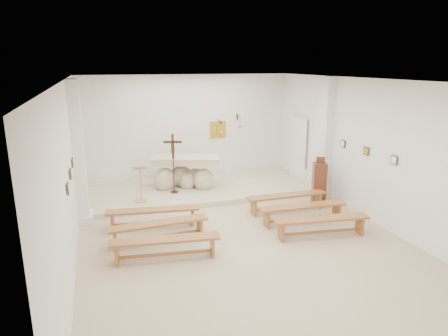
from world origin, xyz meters
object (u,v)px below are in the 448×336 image
object	(u,v)px
donation_pedestal	(319,183)
bench_right_second	(303,210)
bench_left_front	(153,214)
bench_left_third	(165,244)
bench_left_second	(158,227)
lectern	(141,183)
crucifix_stand	(173,159)
altar	(185,174)
bench_right_front	(287,199)
bench_right_third	(321,223)

from	to	relation	value
donation_pedestal	bench_right_second	bearing A→B (deg)	-114.07
bench_left_front	bench_left_third	bearing A→B (deg)	-82.32
donation_pedestal	bench_left_second	bearing A→B (deg)	-145.82
bench_right_second	bench_left_third	size ratio (longest dim) A/B	0.99
lectern	donation_pedestal	size ratio (longest dim) A/B	0.78
crucifix_stand	bench_left_front	size ratio (longest dim) A/B	0.79
lectern	bench_left_front	xyz separation A→B (m)	(0.09, -1.57, -0.32)
altar	lectern	xyz separation A→B (m)	(-1.42, -0.88, 0.11)
bench_left_front	bench_right_second	distance (m)	3.67
donation_pedestal	bench_right_second	xyz separation A→B (m)	(-1.14, -1.18, -0.24)
donation_pedestal	bench_left_second	distance (m)	4.86
bench_right_second	bench_left_third	world-z (taller)	same
bench_right_front	bench_right_third	distance (m)	1.74
crucifix_stand	bench_right_front	size ratio (longest dim) A/B	0.80
crucifix_stand	bench_left_second	bearing A→B (deg)	-92.54
crucifix_stand	bench_right_third	size ratio (longest dim) A/B	0.79
bench_left_front	bench_right_second	xyz separation A→B (m)	(3.56, -0.87, 0.00)
lectern	bench_left_third	world-z (taller)	lectern
bench_right_third	bench_right_front	bearing A→B (deg)	97.36
crucifix_stand	bench_left_second	xyz separation A→B (m)	(-0.91, -2.91, -0.81)
crucifix_stand	donation_pedestal	distance (m)	4.21
bench_left_second	bench_right_second	size ratio (longest dim) A/B	1.00
lectern	bench_right_second	distance (m)	4.40
bench_right_second	bench_right_third	world-z (taller)	same
bench_left_second	bench_right_third	size ratio (longest dim) A/B	1.00
altar	bench_right_third	world-z (taller)	altar
lectern	bench_right_front	distance (m)	3.99
bench_left_second	bench_right_second	bearing A→B (deg)	-3.36
bench_left_front	bench_right_third	size ratio (longest dim) A/B	1.00
bench_left_front	bench_right_third	world-z (taller)	same
bench_right_front	lectern	bearing A→B (deg)	156.83
crucifix_stand	lectern	bearing A→B (deg)	-139.95
lectern	crucifix_stand	world-z (taller)	crucifix_stand
lectern	bench_right_third	size ratio (longest dim) A/B	0.47
bench_left_third	bench_right_third	xyz separation A→B (m)	(3.56, 0.00, 0.00)
bench_right_front	bench_left_front	bearing A→B (deg)	-179.95
bench_left_second	bench_left_third	distance (m)	0.87
lectern	bench_left_third	bearing A→B (deg)	-80.24
altar	lectern	distance (m)	1.68
altar	bench_left_second	world-z (taller)	altar
donation_pedestal	bench_right_third	size ratio (longest dim) A/B	0.60
altar	bench_left_front	size ratio (longest dim) A/B	0.99
donation_pedestal	bench_left_third	world-z (taller)	donation_pedestal
lectern	crucifix_stand	distance (m)	1.22
altar	crucifix_stand	bearing A→B (deg)	-118.39
crucifix_stand	donation_pedestal	world-z (taller)	crucifix_stand
bench_left_front	bench_right_third	distance (m)	3.96
bench_left_front	bench_right_second	size ratio (longest dim) A/B	1.01
bench_right_front	crucifix_stand	bearing A→B (deg)	142.43
crucifix_stand	donation_pedestal	bearing A→B (deg)	-9.67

